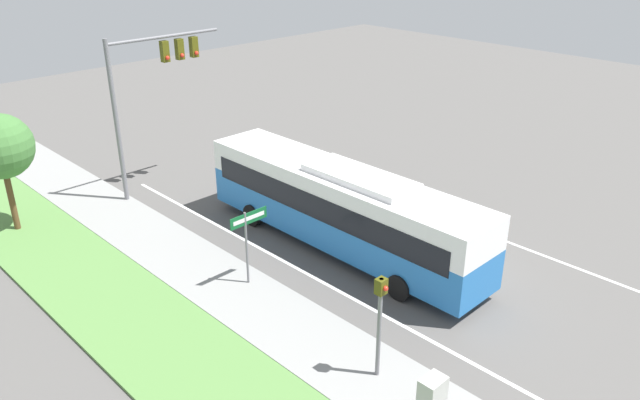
{
  "coord_description": "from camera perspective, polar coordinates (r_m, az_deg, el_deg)",
  "views": [
    {
      "loc": [
        -16.59,
        -10.24,
        11.52
      ],
      "look_at": [
        -1.45,
        5.17,
        1.69
      ],
      "focal_mm": 35.0,
      "sensor_mm": 36.0,
      "label": 1
    }
  ],
  "objects": [
    {
      "name": "ground_plane",
      "position": [
        22.65,
        11.96,
        -6.71
      ],
      "size": [
        80.0,
        80.0,
        0.0
      ],
      "primitive_type": "plane",
      "color": "#565451"
    },
    {
      "name": "sidewalk",
      "position": [
        18.55,
        0.75,
        -13.69
      ],
      "size": [
        2.8,
        80.0,
        0.12
      ],
      "color": "gray",
      "rests_on": "ground_plane"
    },
    {
      "name": "lane_divider_near",
      "position": [
        20.15,
        6.06,
        -10.54
      ],
      "size": [
        0.14,
        30.0,
        0.01
      ],
      "color": "silver",
      "rests_on": "ground_plane"
    },
    {
      "name": "lane_divider_far",
      "position": [
        25.4,
        16.57,
        -3.61
      ],
      "size": [
        0.14,
        30.0,
        0.01
      ],
      "color": "silver",
      "rests_on": "ground_plane"
    },
    {
      "name": "bus",
      "position": [
        23.07,
        1.88,
        -0.37
      ],
      "size": [
        2.58,
        12.32,
        3.31
      ],
      "color": "#236BB7",
      "rests_on": "ground_plane"
    },
    {
      "name": "signal_gantry",
      "position": [
        28.15,
        -15.27,
        10.56
      ],
      "size": [
        5.5,
        0.41,
        7.12
      ],
      "color": "slate",
      "rests_on": "ground_plane"
    },
    {
      "name": "pedestrian_signal",
      "position": [
        16.54,
        5.51,
        -10.19
      ],
      "size": [
        0.28,
        0.34,
        3.16
      ],
      "color": "slate",
      "rests_on": "ground_plane"
    },
    {
      "name": "street_sign",
      "position": [
        20.79,
        -6.62,
        -3.04
      ],
      "size": [
        1.5,
        0.08,
        2.76
      ],
      "color": "slate",
      "rests_on": "ground_plane"
    },
    {
      "name": "utility_cabinet",
      "position": [
        16.34,
        10.18,
        -17.39
      ],
      "size": [
        0.67,
        0.48,
        1.19
      ],
      "color": "#A8A8A3",
      "rests_on": "sidewalk"
    },
    {
      "name": "roadside_tree",
      "position": [
        26.67,
        -27.24,
        4.34
      ],
      "size": [
        2.53,
        2.53,
        4.75
      ],
      "color": "brown",
      "rests_on": "grass_verge"
    }
  ]
}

